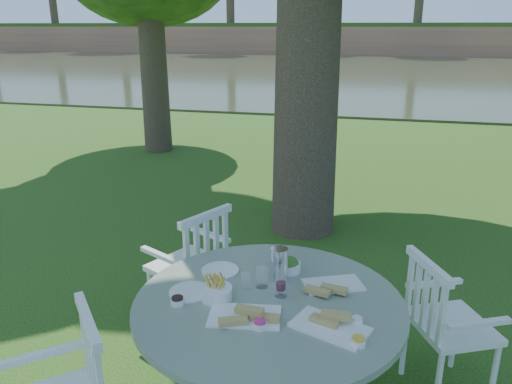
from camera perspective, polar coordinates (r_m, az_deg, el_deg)
ground at (r=4.63m, az=-0.62°, el=-10.80°), size 140.00×140.00×0.00m
table at (r=2.92m, az=1.47°, el=-14.64°), size 1.51×1.51×0.81m
chair_ne at (r=3.36m, az=20.20°, el=-13.34°), size 0.61×0.62×0.94m
chair_nw at (r=3.81m, az=-6.84°, el=-7.82°), size 0.64×0.66×0.99m
tableware at (r=2.90m, az=1.11°, el=-10.80°), size 1.16×0.82×0.21m
river at (r=27.02m, az=12.38°, el=13.24°), size 100.00×28.00×0.12m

